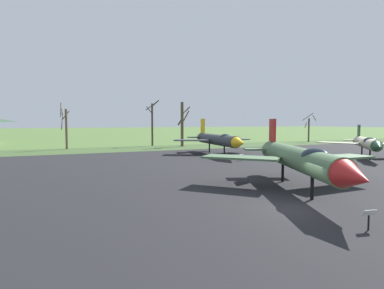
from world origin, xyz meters
name	(u,v)px	position (x,y,z in m)	size (l,w,h in m)	color
ground_plane	(297,210)	(0.00, 0.00, 0.00)	(600.00, 600.00, 0.00)	#4C6B33
asphalt_apron	(188,173)	(0.00, 14.26, 0.03)	(105.19, 47.53, 0.05)	black
grass_verge_strip	(118,149)	(0.00, 44.03, 0.03)	(165.19, 12.00, 0.06)	#3D562C
jet_fighter_front_left	(218,140)	(11.04, 27.93, 2.29)	(12.27, 16.67, 5.39)	#33383D
info_placard_front_left	(241,157)	(9.97, 20.23, 0.54)	(0.53, 0.23, 0.87)	black
jet_fighter_rear_center	(367,143)	(26.80, 15.78, 2.06)	(11.86, 12.15, 4.45)	#B7B293
jet_fighter_rear_left	(298,158)	(3.46, 3.64, 2.31)	(12.06, 15.99, 5.09)	#4C6B47
info_placard_rear_left	(369,217)	(0.38, -3.93, 0.63)	(0.66, 0.35, 0.97)	black
bare_tree_center	(66,127)	(-8.17, 48.20, 4.00)	(1.66, 1.83, 8.31)	brown
bare_tree_right_of_center	(152,123)	(8.32, 49.78, 4.77)	(2.81, 2.81, 9.34)	#42382D
bare_tree_far_right	(182,124)	(13.12, 45.54, 4.57)	(2.51, 2.39, 8.76)	brown
bare_tree_backdrop_extra	(309,128)	(47.18, 46.34, 3.35)	(2.98, 3.69, 7.17)	#42382D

